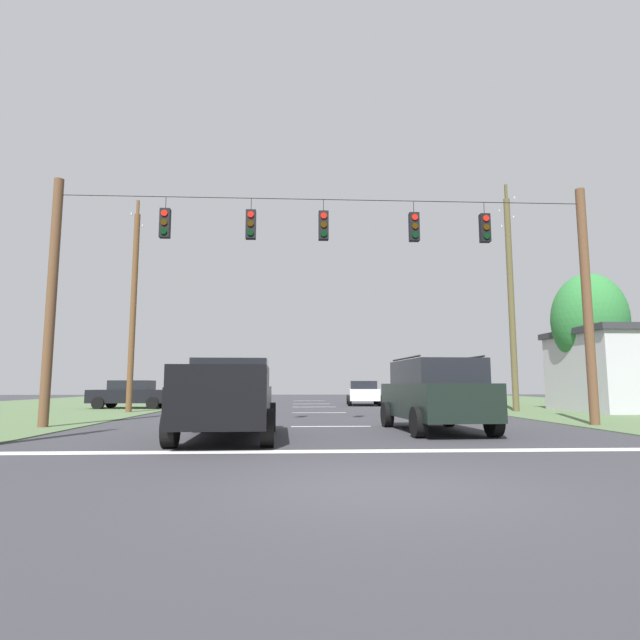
{
  "coord_description": "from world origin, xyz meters",
  "views": [
    {
      "loc": [
        -1.14,
        -6.72,
        1.31
      ],
      "look_at": [
        -0.36,
        9.22,
        3.32
      ],
      "focal_mm": 28.74,
      "sensor_mm": 36.0,
      "label": 1
    }
  ],
  "objects_px": {
    "distant_car_oncoming": "(470,393)",
    "distant_car_far_parked": "(132,394)",
    "utility_pole_mid_right": "(511,297)",
    "utility_pole_near_left": "(133,307)",
    "overhead_signal_span": "(327,285)",
    "pickup_truck": "(229,398)",
    "suv_black": "(435,393)",
    "tree_roadside_right": "(589,321)",
    "distant_car_crossing_white": "(363,393)"
  },
  "relations": [
    {
      "from": "suv_black",
      "to": "tree_roadside_right",
      "type": "distance_m",
      "value": 15.12
    },
    {
      "from": "tree_roadside_right",
      "to": "distant_car_crossing_white",
      "type": "bearing_deg",
      "value": 141.7
    },
    {
      "from": "overhead_signal_span",
      "to": "utility_pole_near_left",
      "type": "height_order",
      "value": "utility_pole_near_left"
    },
    {
      "from": "pickup_truck",
      "to": "utility_pole_mid_right",
      "type": "bearing_deg",
      "value": 43.16
    },
    {
      "from": "overhead_signal_span",
      "to": "distant_car_far_parked",
      "type": "relative_size",
      "value": 4.0
    },
    {
      "from": "distant_car_crossing_white",
      "to": "tree_roadside_right",
      "type": "relative_size",
      "value": 0.65
    },
    {
      "from": "pickup_truck",
      "to": "distant_car_far_parked",
      "type": "bearing_deg",
      "value": 114.81
    },
    {
      "from": "distant_car_far_parked",
      "to": "tree_roadside_right",
      "type": "relative_size",
      "value": 0.64
    },
    {
      "from": "distant_car_far_parked",
      "to": "utility_pole_near_left",
      "type": "height_order",
      "value": "utility_pole_near_left"
    },
    {
      "from": "suv_black",
      "to": "utility_pole_mid_right",
      "type": "distance_m",
      "value": 12.88
    },
    {
      "from": "pickup_truck",
      "to": "utility_pole_near_left",
      "type": "xyz_separation_m",
      "value": [
        -6.1,
        11.66,
        4.0
      ]
    },
    {
      "from": "pickup_truck",
      "to": "utility_pole_mid_right",
      "type": "xyz_separation_m",
      "value": [
        12.25,
        11.49,
        4.61
      ]
    },
    {
      "from": "distant_car_crossing_white",
      "to": "distant_car_far_parked",
      "type": "distance_m",
      "value": 13.81
    },
    {
      "from": "distant_car_far_parked",
      "to": "utility_pole_mid_right",
      "type": "xyz_separation_m",
      "value": [
        19.45,
        -4.09,
        4.79
      ]
    },
    {
      "from": "suv_black",
      "to": "distant_car_crossing_white",
      "type": "bearing_deg",
      "value": 88.7
    },
    {
      "from": "distant_car_crossing_white",
      "to": "distant_car_oncoming",
      "type": "height_order",
      "value": "same"
    },
    {
      "from": "distant_car_crossing_white",
      "to": "pickup_truck",
      "type": "bearing_deg",
      "value": -106.84
    },
    {
      "from": "pickup_truck",
      "to": "utility_pole_mid_right",
      "type": "height_order",
      "value": "utility_pole_mid_right"
    },
    {
      "from": "overhead_signal_span",
      "to": "tree_roadside_right",
      "type": "distance_m",
      "value": 16.0
    },
    {
      "from": "utility_pole_mid_right",
      "to": "utility_pole_near_left",
      "type": "height_order",
      "value": "utility_pole_mid_right"
    },
    {
      "from": "distant_car_crossing_white",
      "to": "tree_roadside_right",
      "type": "xyz_separation_m",
      "value": [
        10.26,
        -8.1,
        3.66
      ]
    },
    {
      "from": "overhead_signal_span",
      "to": "tree_roadside_right",
      "type": "bearing_deg",
      "value": 31.76
    },
    {
      "from": "distant_car_oncoming",
      "to": "utility_pole_mid_right",
      "type": "height_order",
      "value": "utility_pole_mid_right"
    },
    {
      "from": "pickup_truck",
      "to": "suv_black",
      "type": "relative_size",
      "value": 1.11
    },
    {
      "from": "distant_car_oncoming",
      "to": "distant_car_far_parked",
      "type": "relative_size",
      "value": 1.01
    },
    {
      "from": "pickup_truck",
      "to": "tree_roadside_right",
      "type": "relative_size",
      "value": 0.8
    },
    {
      "from": "pickup_truck",
      "to": "distant_car_oncoming",
      "type": "distance_m",
      "value": 21.35
    },
    {
      "from": "overhead_signal_span",
      "to": "utility_pole_near_left",
      "type": "distance_m",
      "value": 12.16
    },
    {
      "from": "pickup_truck",
      "to": "utility_pole_near_left",
      "type": "distance_m",
      "value": 13.75
    },
    {
      "from": "overhead_signal_span",
      "to": "utility_pole_mid_right",
      "type": "bearing_deg",
      "value": 40.73
    },
    {
      "from": "distant_car_oncoming",
      "to": "overhead_signal_span",
      "type": "bearing_deg",
      "value": -123.46
    },
    {
      "from": "distant_car_oncoming",
      "to": "distant_car_far_parked",
      "type": "bearing_deg",
      "value": -174.11
    },
    {
      "from": "suv_black",
      "to": "distant_car_oncoming",
      "type": "height_order",
      "value": "suv_black"
    },
    {
      "from": "pickup_truck",
      "to": "distant_car_far_parked",
      "type": "distance_m",
      "value": 17.16
    },
    {
      "from": "pickup_truck",
      "to": "suv_black",
      "type": "xyz_separation_m",
      "value": [
        5.56,
        1.46,
        0.09
      ]
    },
    {
      "from": "distant_car_crossing_white",
      "to": "distant_car_oncoming",
      "type": "xyz_separation_m",
      "value": [
        6.16,
        -2.15,
        0.0
      ]
    },
    {
      "from": "overhead_signal_span",
      "to": "utility_pole_mid_right",
      "type": "xyz_separation_m",
      "value": [
        9.62,
        8.29,
        1.1
      ]
    },
    {
      "from": "utility_pole_mid_right",
      "to": "tree_roadside_right",
      "type": "relative_size",
      "value": 1.67
    },
    {
      "from": "suv_black",
      "to": "utility_pole_mid_right",
      "type": "bearing_deg",
      "value": 56.27
    },
    {
      "from": "distant_car_oncoming",
      "to": "tree_roadside_right",
      "type": "distance_m",
      "value": 8.1
    },
    {
      "from": "distant_car_crossing_white",
      "to": "utility_pole_near_left",
      "type": "xyz_separation_m",
      "value": [
        -12.07,
        -8.06,
        4.17
      ]
    },
    {
      "from": "overhead_signal_span",
      "to": "suv_black",
      "type": "xyz_separation_m",
      "value": [
        2.93,
        -1.74,
        -3.42
      ]
    },
    {
      "from": "suv_black",
      "to": "utility_pole_mid_right",
      "type": "xyz_separation_m",
      "value": [
        6.7,
        10.03,
        4.52
      ]
    },
    {
      "from": "pickup_truck",
      "to": "distant_car_crossing_white",
      "type": "relative_size",
      "value": 1.23
    },
    {
      "from": "distant_car_far_parked",
      "to": "pickup_truck",
      "type": "bearing_deg",
      "value": -65.19
    },
    {
      "from": "suv_black",
      "to": "tree_roadside_right",
      "type": "xyz_separation_m",
      "value": [
        10.67,
        10.16,
        3.39
      ]
    },
    {
      "from": "suv_black",
      "to": "utility_pole_near_left",
      "type": "xyz_separation_m",
      "value": [
        -11.65,
        10.2,
        3.9
      ]
    },
    {
      "from": "overhead_signal_span",
      "to": "utility_pole_near_left",
      "type": "bearing_deg",
      "value": 135.89
    },
    {
      "from": "utility_pole_mid_right",
      "to": "overhead_signal_span",
      "type": "bearing_deg",
      "value": -139.27
    },
    {
      "from": "distant_car_far_parked",
      "to": "utility_pole_mid_right",
      "type": "height_order",
      "value": "utility_pole_mid_right"
    }
  ]
}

